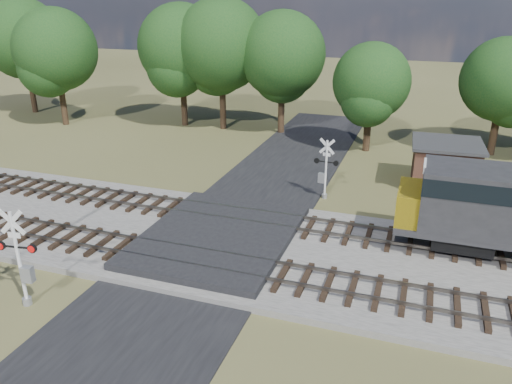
% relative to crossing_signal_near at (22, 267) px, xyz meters
% --- Properties ---
extents(ground, '(160.00, 160.00, 0.00)m').
position_rel_crossing_signal_near_xyz_m(ground, '(5.07, 6.82, -1.73)').
color(ground, '#4B4B28').
rests_on(ground, ground).
extents(ballast_bed, '(140.00, 10.00, 0.30)m').
position_rel_crossing_signal_near_xyz_m(ballast_bed, '(15.07, 7.32, -1.58)').
color(ballast_bed, gray).
rests_on(ballast_bed, ground).
extents(road, '(7.00, 60.00, 0.08)m').
position_rel_crossing_signal_near_xyz_m(road, '(5.07, 6.82, -1.69)').
color(road, black).
rests_on(road, ground).
extents(crossing_panel, '(7.00, 9.00, 0.62)m').
position_rel_crossing_signal_near_xyz_m(crossing_panel, '(5.07, 7.32, -1.42)').
color(crossing_panel, '#262628').
rests_on(crossing_panel, ground).
extents(track_near, '(140.00, 2.60, 0.33)m').
position_rel_crossing_signal_near_xyz_m(track_near, '(8.19, 4.82, -1.32)').
color(track_near, black).
rests_on(track_near, ballast_bed).
extents(track_far, '(140.00, 2.60, 0.33)m').
position_rel_crossing_signal_near_xyz_m(track_far, '(8.19, 9.82, -1.32)').
color(track_far, black).
rests_on(track_far, ballast_bed).
extents(crossing_signal_near, '(1.67, 0.40, 4.16)m').
position_rel_crossing_signal_near_xyz_m(crossing_signal_near, '(0.00, 0.00, 0.00)').
color(crossing_signal_near, silver).
rests_on(crossing_signal_near, ground).
extents(crossing_signal_far, '(1.51, 0.35, 3.74)m').
position_rel_crossing_signal_near_xyz_m(crossing_signal_far, '(8.74, 14.88, -0.17)').
color(crossing_signal_far, silver).
rests_on(crossing_signal_far, ground).
extents(equipment_shed, '(4.47, 4.47, 2.91)m').
position_rel_crossing_signal_near_xyz_m(equipment_shed, '(15.56, 19.47, -0.26)').
color(equipment_shed, '#41251B').
rests_on(equipment_shed, ground).
extents(treeline, '(82.57, 11.45, 11.99)m').
position_rel_crossing_signal_near_xyz_m(treeline, '(9.36, 27.35, 5.28)').
color(treeline, black).
rests_on(treeline, ground).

